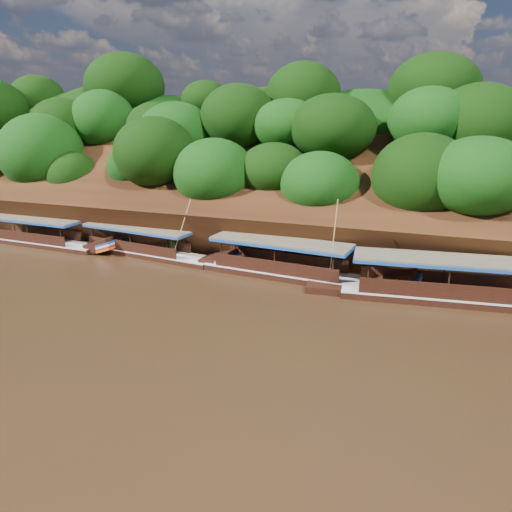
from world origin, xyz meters
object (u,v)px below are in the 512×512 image
at_px(boat_0, 475,294).
at_px(boat_3, 49,240).
at_px(boat_1, 301,271).
at_px(boat_2, 154,251).

xyz_separation_m(boat_0, boat_3, (-33.76, 1.54, -0.09)).
bearing_deg(boat_1, boat_3, -176.80).
bearing_deg(boat_3, boat_1, 0.24).
relative_size(boat_1, boat_3, 1.15).
height_order(boat_1, boat_3, boat_1).
xyz_separation_m(boat_2, boat_3, (-10.11, -0.32, 0.01)).
bearing_deg(boat_3, boat_0, -0.16).
relative_size(boat_1, boat_2, 1.04).
bearing_deg(boat_2, boat_1, 1.89).
bearing_deg(boat_0, boat_1, 170.17).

